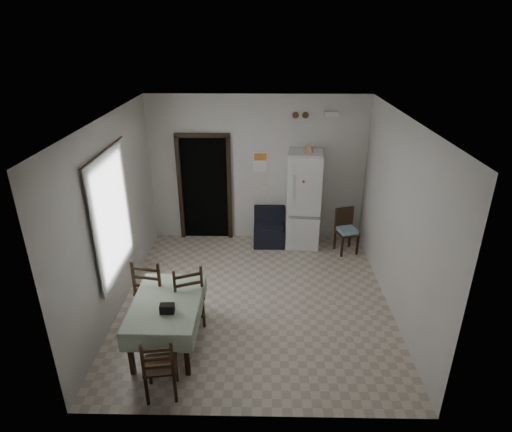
{
  "coord_description": "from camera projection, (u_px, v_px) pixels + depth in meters",
  "views": [
    {
      "loc": [
        0.12,
        -5.73,
        4.05
      ],
      "look_at": [
        0.0,
        0.5,
        1.25
      ],
      "focal_mm": 30.0,
      "sensor_mm": 36.0,
      "label": 1
    }
  ],
  "objects": [
    {
      "name": "wall_left",
      "position": [
        114.0,
        216.0,
        6.32
      ],
      "size": [
        0.02,
        4.5,
        2.9
      ],
      "primitive_type": null,
      "color": "silver",
      "rests_on": "ground"
    },
    {
      "name": "dining_table",
      "position": [
        168.0,
        322.0,
        5.81
      ],
      "size": [
        0.89,
        1.35,
        0.7
      ],
      "primitive_type": null,
      "rotation": [
        0.0,
        0.0,
        -0.0
      ],
      "color": "#97A890",
      "rests_on": "ground"
    },
    {
      "name": "navy_seat",
      "position": [
        269.0,
        227.0,
        8.49
      ],
      "size": [
        0.61,
        0.59,
        0.74
      ],
      "primitive_type": null,
      "rotation": [
        0.0,
        0.0,
        0.01
      ],
      "color": "black",
      "rests_on": "ground"
    },
    {
      "name": "dining_chair_far_right",
      "position": [
        187.0,
        293.0,
        6.16
      ],
      "size": [
        0.57,
        0.57,
        1.02
      ],
      "primitive_type": null,
      "rotation": [
        0.0,
        0.0,
        3.52
      ],
      "color": "black",
      "rests_on": "ground"
    },
    {
      "name": "dining_chair_near_head",
      "position": [
        160.0,
        364.0,
        4.97
      ],
      "size": [
        0.43,
        0.43,
        0.88
      ],
      "primitive_type": null,
      "rotation": [
        0.0,
        0.0,
        3.29
      ],
      "color": "black",
      "rests_on": "ground"
    },
    {
      "name": "vent_left",
      "position": [
        296.0,
        115.0,
        7.88
      ],
      "size": [
        0.12,
        0.03,
        0.12
      ],
      "primitive_type": "cylinder",
      "rotation": [
        1.57,
        0.0,
        0.0
      ],
      "color": "brown",
      "rests_on": "ground"
    },
    {
      "name": "ground",
      "position": [
        255.0,
        299.0,
        6.88
      ],
      "size": [
        4.5,
        4.5,
        0.0
      ],
      "primitive_type": "plane",
      "color": "#C3B39F",
      "rests_on": "ground"
    },
    {
      "name": "calendar",
      "position": [
        260.0,
        162.0,
        8.26
      ],
      "size": [
        0.28,
        0.02,
        0.4
      ],
      "primitive_type": "cube",
      "color": "white",
      "rests_on": "ground"
    },
    {
      "name": "wall_front",
      "position": [
        251.0,
        311.0,
        4.24
      ],
      "size": [
        4.2,
        0.02,
        2.9
      ],
      "primitive_type": null,
      "color": "silver",
      "rests_on": "ground"
    },
    {
      "name": "curtain_rod",
      "position": [
        103.0,
        151.0,
        5.71
      ],
      "size": [
        0.02,
        1.6,
        0.02
      ],
      "primitive_type": "cylinder",
      "rotation": [
        1.57,
        0.0,
        0.0
      ],
      "color": "black",
      "rests_on": "ground"
    },
    {
      "name": "window_recess",
      "position": [
        105.0,
        216.0,
        6.1
      ],
      "size": [
        0.1,
        1.2,
        1.6
      ],
      "primitive_type": "cube",
      "color": "silver",
      "rests_on": "ground"
    },
    {
      "name": "dining_chair_far_left",
      "position": [
        154.0,
        287.0,
        6.26
      ],
      "size": [
        0.52,
        0.52,
        1.06
      ],
      "primitive_type": null,
      "rotation": [
        0.0,
        0.0,
        2.97
      ],
      "color": "black",
      "rests_on": "ground"
    },
    {
      "name": "calendar_image",
      "position": [
        260.0,
        157.0,
        8.21
      ],
      "size": [
        0.24,
        0.01,
        0.14
      ],
      "primitive_type": "cube",
      "color": "orange",
      "rests_on": "ground"
    },
    {
      "name": "wall_back",
      "position": [
        258.0,
        170.0,
        8.34
      ],
      "size": [
        4.2,
        0.02,
        2.9
      ],
      "primitive_type": null,
      "color": "silver",
      "rests_on": "ground"
    },
    {
      "name": "ceiling",
      "position": [
        255.0,
        119.0,
        5.7
      ],
      "size": [
        4.2,
        4.5,
        0.02
      ],
      "primitive_type": null,
      "color": "white",
      "rests_on": "ground"
    },
    {
      "name": "black_bag",
      "position": [
        167.0,
        308.0,
        5.41
      ],
      "size": [
        0.19,
        0.12,
        0.12
      ],
      "primitive_type": "cube",
      "rotation": [
        0.0,
        0.0,
        0.04
      ],
      "color": "black",
      "rests_on": "dining_table"
    },
    {
      "name": "corner_chair",
      "position": [
        347.0,
        232.0,
        8.16
      ],
      "size": [
        0.46,
        0.46,
        0.86
      ],
      "primitive_type": null,
      "rotation": [
        0.0,
        0.0,
        0.29
      ],
      "color": "black",
      "rests_on": "ground"
    },
    {
      "name": "tan_cone",
      "position": [
        308.0,
        147.0,
        7.78
      ],
      "size": [
        0.22,
        0.22,
        0.17
      ],
      "primitive_type": "cone",
      "rotation": [
        0.0,
        0.0,
        -0.09
      ],
      "color": "tan",
      "rests_on": "fridge"
    },
    {
      "name": "vent_right",
      "position": [
        305.0,
        115.0,
        7.87
      ],
      "size": [
        0.12,
        0.03,
        0.12
      ],
      "primitive_type": "cylinder",
      "rotation": [
        1.57,
        0.0,
        0.0
      ],
      "color": "brown",
      "rests_on": "ground"
    },
    {
      "name": "light_switch",
      "position": [
        265.0,
        187.0,
        8.47
      ],
      "size": [
        0.08,
        0.02,
        0.12
      ],
      "primitive_type": "cube",
      "color": "beige",
      "rests_on": "ground"
    },
    {
      "name": "curtain",
      "position": [
        112.0,
        216.0,
        6.1
      ],
      "size": [
        0.02,
        1.45,
        1.85
      ],
      "primitive_type": "cube",
      "color": "beige",
      "rests_on": "ground"
    },
    {
      "name": "wall_right",
      "position": [
        399.0,
        219.0,
        6.25
      ],
      "size": [
        0.02,
        4.5,
        2.9
      ],
      "primitive_type": null,
      "color": "silver",
      "rests_on": "ground"
    },
    {
      "name": "doorway",
      "position": [
        206.0,
        185.0,
        8.7
      ],
      "size": [
        1.06,
        0.52,
        2.22
      ],
      "color": "black",
      "rests_on": "ground"
    },
    {
      "name": "emergency_light",
      "position": [
        331.0,
        114.0,
        7.83
      ],
      "size": [
        0.25,
        0.07,
        0.09
      ],
      "primitive_type": "cube",
      "color": "white",
      "rests_on": "ground"
    },
    {
      "name": "fridge",
      "position": [
        304.0,
        200.0,
        8.24
      ],
      "size": [
        0.68,
        0.68,
        1.92
      ],
      "primitive_type": null,
      "rotation": [
        0.0,
        0.0,
        -0.11
      ],
      "color": "silver",
      "rests_on": "ground"
    }
  ]
}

